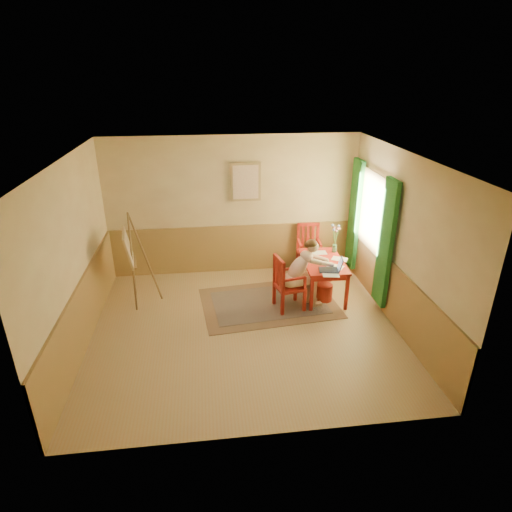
{
  "coord_description": "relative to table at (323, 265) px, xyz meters",
  "views": [
    {
      "loc": [
        -0.55,
        -5.92,
        3.95
      ],
      "look_at": [
        0.25,
        0.55,
        1.05
      ],
      "focal_mm": 29.86,
      "sensor_mm": 36.0,
      "label": 1
    }
  ],
  "objects": [
    {
      "name": "easel",
      "position": [
        -3.42,
        0.16,
        0.39
      ],
      "size": [
        0.63,
        0.77,
        1.73
      ],
      "color": "olive",
      "rests_on": "room"
    },
    {
      "name": "laptop",
      "position": [
        0.04,
        -0.43,
        0.14
      ],
      "size": [
        0.43,
        0.3,
        0.24
      ],
      "color": "#1E2338",
      "rests_on": "table"
    },
    {
      "name": "chair_left",
      "position": [
        -0.74,
        -0.4,
        -0.13
      ],
      "size": [
        0.55,
        0.53,
        1.01
      ],
      "color": "red",
      "rests_on": "room"
    },
    {
      "name": "window",
      "position": [
        0.88,
        0.16,
        0.71
      ],
      "size": [
        0.12,
        2.01,
        2.2
      ],
      "color": "white",
      "rests_on": "room"
    },
    {
      "name": "papers",
      "position": [
        0.11,
        -0.13,
        0.09
      ],
      "size": [
        0.67,
        1.16,
        0.0
      ],
      "color": "white",
      "rests_on": "table"
    },
    {
      "name": "vase",
      "position": [
        0.31,
        0.37,
        0.34
      ],
      "size": [
        0.21,
        0.27,
        0.54
      ],
      "color": "#3F724C",
      "rests_on": "table"
    },
    {
      "name": "wall_portrait",
      "position": [
        -1.28,
        1.27,
        1.27
      ],
      "size": [
        0.6,
        0.05,
        0.76
      ],
      "color": "#A18453",
      "rests_on": "room"
    },
    {
      "name": "rug",
      "position": [
        -1.02,
        -0.18,
        -0.62
      ],
      "size": [
        2.55,
        1.83,
        0.02
      ],
      "color": "#8C7251",
      "rests_on": "room"
    },
    {
      "name": "wastebasket",
      "position": [
        0.0,
        -0.19,
        -0.47
      ],
      "size": [
        0.37,
        0.37,
        0.32
      ],
      "primitive_type": "cylinder",
      "rotation": [
        0.0,
        0.0,
        -0.27
      ],
      "color": "#C53D2C",
      "rests_on": "room"
    },
    {
      "name": "room",
      "position": [
        -1.53,
        -0.94,
        0.77
      ],
      "size": [
        5.04,
        4.54,
        2.84
      ],
      "color": "tan",
      "rests_on": "ground"
    },
    {
      "name": "wainscot",
      "position": [
        -1.53,
        -0.14,
        -0.13
      ],
      "size": [
        5.0,
        4.5,
        1.0
      ],
      "color": "olive",
      "rests_on": "room"
    },
    {
      "name": "figure",
      "position": [
        -0.47,
        -0.36,
        0.07
      ],
      "size": [
        0.98,
        0.52,
        1.28
      ],
      "color": "beige",
      "rests_on": "room"
    },
    {
      "name": "chair_back",
      "position": [
        -0.02,
        1.01,
        -0.11
      ],
      "size": [
        0.49,
        0.51,
        1.03
      ],
      "color": "red",
      "rests_on": "room"
    },
    {
      "name": "table",
      "position": [
        0.0,
        0.0,
        0.0
      ],
      "size": [
        0.76,
        1.22,
        0.72
      ],
      "color": "red",
      "rests_on": "room"
    }
  ]
}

